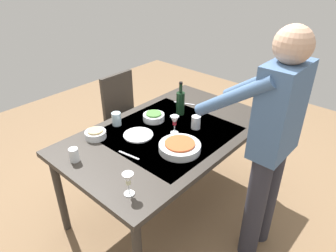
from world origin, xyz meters
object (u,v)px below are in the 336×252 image
Objects in this scene: dining_table at (168,139)px; chair_near at (125,111)px; wine_bottle at (180,102)px; side_bowl_bread at (96,134)px; wine_glass_left at (175,121)px; water_cup_near_right at (196,122)px; dinner_plate_near at (138,135)px; side_bowl_salad at (154,117)px; water_cup_near_left at (116,119)px; person_server at (271,140)px; serving_bowl_pasta at (180,147)px; water_cup_far_left at (74,155)px; wine_glass_right at (128,180)px.

chair_near reaches higher than dining_table.
side_bowl_bread is (0.74, -0.23, -0.08)m from wine_bottle.
wine_glass_left reaches higher than water_cup_near_right.
dinner_plate_near is (0.51, 0.77, 0.25)m from chair_near.
side_bowl_salad is (0.13, -0.35, -0.02)m from water_cup_near_right.
side_bowl_bread is at bearing -37.55° from water_cup_near_right.
water_cup_near_right is at bearing 126.98° from water_cup_near_left.
person_server is 0.62m from serving_bowl_pasta.
wine_glass_left is at bearing 116.08° from water_cup_near_left.
serving_bowl_pasta is (-0.06, 0.63, -0.02)m from water_cup_near_left.
water_cup_far_left is 0.61× the size of side_bowl_bread.
chair_near is at bearing -96.65° from water_cup_near_right.
wine_bottle reaches higher than water_cup_near_right.
wine_glass_left is (0.29, 0.95, 0.35)m from chair_near.
person_server is 0.74m from wine_glass_left.
water_cup_near_left is (0.22, -0.44, -0.05)m from wine_glass_left.
water_cup_near_right is (-0.19, 0.13, 0.12)m from dining_table.
wine_glass_right is 0.85m from water_cup_near_left.
wine_glass_right is 0.71m from side_bowl_bread.
wine_bottle reaches higher than dinner_plate_near.
wine_glass_right is 1.39× the size of water_cup_near_left.
wine_bottle is 1.08m from wine_glass_right.
wine_bottle is at bearing 152.21° from water_cup_near_left.
wine_glass_left is at bearing 72.82° from chair_near.
chair_near reaches higher than water_cup_near_left.
water_cup_near_right is at bearing 156.11° from wine_glass_left.
dinner_plate_near is (0.22, -0.18, -0.10)m from wine_glass_left.
water_cup_near_right is 1.10× the size of water_cup_far_left.
serving_bowl_pasta is 0.38m from dinner_plate_near.
serving_bowl_pasta is at bearing 116.44° from side_bowl_bread.
wine_glass_right is at bearing 11.46° from water_cup_near_right.
wine_glass_left reaches higher than side_bowl_bread.
chair_near is 0.96m from side_bowl_bread.
person_server is 10.56× the size of side_bowl_bread.
wine_glass_left is at bearing -81.12° from person_server.
dining_table is 7.31× the size of dinner_plate_near.
person_server is 1.27m from side_bowl_bread.
water_cup_near_right is at bearing 83.35° from chair_near.
chair_near is 6.03× the size of wine_glass_right.
side_bowl_bread is at bearing 36.16° from chair_near.
water_cup_near_left is 0.24m from side_bowl_bread.
wine_glass_left is 1.41× the size of water_cup_near_right.
water_cup_far_left is (1.01, -0.09, -0.06)m from wine_bottle.
water_cup_near_right reaches higher than water_cup_far_left.
wine_bottle is at bearing 159.19° from side_bowl_salad.
wine_glass_left is at bearing -130.29° from serving_bowl_pasta.
wine_bottle reaches higher than chair_near.
water_cup_near_right is 0.36× the size of serving_bowl_pasta.
side_bowl_salad is 0.78× the size of dinner_plate_near.
water_cup_near_right is at bearing 66.77° from wine_bottle.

